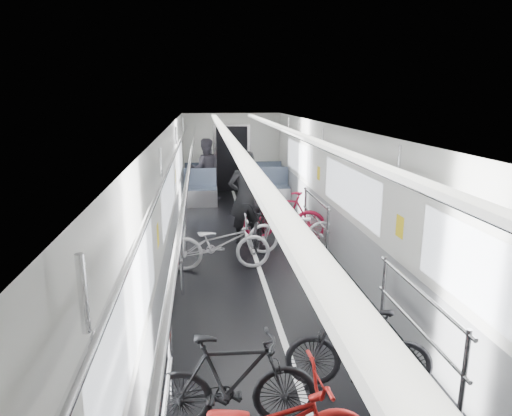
{
  "coord_description": "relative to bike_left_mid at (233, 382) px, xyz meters",
  "views": [
    {
      "loc": [
        -0.94,
        -7.16,
        2.93
      ],
      "look_at": [
        0.0,
        0.68,
        0.97
      ],
      "focal_mm": 32.0,
      "sensor_mm": 36.0,
      "label": 1
    }
  ],
  "objects": [
    {
      "name": "person_standing",
      "position": [
        0.62,
        5.35,
        0.48
      ],
      "size": [
        0.77,
        0.6,
        1.88
      ],
      "primitive_type": "imported",
      "rotation": [
        0.0,
        0.0,
        3.39
      ],
      "color": "black",
      "rests_on": "floor"
    },
    {
      "name": "bike_right_mid",
      "position": [
        1.47,
        4.61,
        -0.01
      ],
      "size": [
        1.75,
        0.69,
        0.9
      ],
      "primitive_type": "imported",
      "rotation": [
        0.0,
        0.0,
        -1.52
      ],
      "color": "silver",
      "rests_on": "floor"
    },
    {
      "name": "car_shell",
      "position": [
        0.72,
        5.39,
        0.67
      ],
      "size": [
        3.02,
        14.01,
        2.41
      ],
      "color": "black",
      "rests_on": "ground"
    },
    {
      "name": "bike_right_near",
      "position": [
        1.3,
        0.4,
        -0.02
      ],
      "size": [
        1.53,
        0.74,
        0.89
      ],
      "primitive_type": "imported",
      "rotation": [
        0.0,
        0.0,
        -1.8
      ],
      "color": "black",
      "rests_on": "floor"
    },
    {
      "name": "person_seated",
      "position": [
        -0.11,
        9.34,
        0.42
      ],
      "size": [
        0.88,
        0.7,
        1.76
      ],
      "primitive_type": "imported",
      "rotation": [
        0.0,
        0.0,
        3.19
      ],
      "color": "#35313A",
      "rests_on": "floor"
    },
    {
      "name": "bike_left_mid",
      "position": [
        0.0,
        0.0,
        0.0
      ],
      "size": [
        1.55,
        0.5,
        0.92
      ],
      "primitive_type": "imported",
      "rotation": [
        0.0,
        0.0,
        1.53
      ],
      "color": "black",
      "rests_on": "floor"
    },
    {
      "name": "bike_right_far",
      "position": [
        1.42,
        5.34,
        0.06
      ],
      "size": [
        1.8,
        1.01,
        1.04
      ],
      "primitive_type": "imported",
      "rotation": [
        0.0,
        0.0,
        -1.89
      ],
      "color": "#B51635",
      "rests_on": "floor"
    },
    {
      "name": "bike_left_far",
      "position": [
        0.04,
        3.9,
        -0.0
      ],
      "size": [
        1.76,
        0.62,
        0.92
      ],
      "primitive_type": "imported",
      "rotation": [
        0.0,
        0.0,
        1.56
      ],
      "color": "#A7A6AB",
      "rests_on": "floor"
    },
    {
      "name": "bike_aisle",
      "position": [
        0.95,
        5.25,
        0.0
      ],
      "size": [
        1.04,
        1.86,
        0.93
      ],
      "primitive_type": "imported",
      "rotation": [
        0.0,
        0.0,
        -0.26
      ],
      "color": "black",
      "rests_on": "floor"
    }
  ]
}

